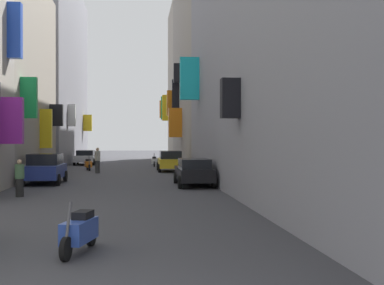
% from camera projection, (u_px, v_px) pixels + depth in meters
% --- Properties ---
extents(ground_plane, '(140.00, 140.00, 0.00)m').
position_uv_depth(ground_plane, '(120.00, 174.00, 35.58)').
color(ground_plane, '#38383D').
extents(building_left_mid_c, '(6.97, 23.96, 18.26)m').
position_uv_depth(building_left_mid_c, '(46.00, 72.00, 52.61)').
color(building_left_mid_c, gray).
rests_on(building_left_mid_c, ground).
extents(building_right_near, '(7.19, 31.27, 14.94)m').
position_uv_depth(building_right_near, '(300.00, 19.00, 22.08)').
color(building_right_near, gray).
rests_on(building_right_near, ground).
extents(building_right_mid_a, '(7.22, 19.30, 19.21)m').
position_uv_depth(building_right_mid_a, '(213.00, 59.00, 47.22)').
color(building_right_mid_a, gray).
rests_on(building_right_mid_a, ground).
extents(building_right_mid_b, '(7.20, 9.43, 17.60)m').
position_uv_depth(building_right_mid_b, '(196.00, 84.00, 61.50)').
color(building_right_mid_b, '#9E9384').
rests_on(building_right_mid_b, ground).
extents(parked_car_black, '(1.84, 4.38, 1.38)m').
position_uv_depth(parked_car_black, '(194.00, 171.00, 26.52)').
color(parked_car_black, black).
rests_on(parked_car_black, ground).
extents(parked_car_silver, '(1.88, 4.23, 1.33)m').
position_uv_depth(parked_car_silver, '(86.00, 157.00, 48.13)').
color(parked_car_silver, '#B7B7BC').
rests_on(parked_car_silver, ground).
extents(parked_car_yellow, '(1.86, 3.98, 1.51)m').
position_uv_depth(parked_car_yellow, '(170.00, 161.00, 38.21)').
color(parked_car_yellow, gold).
rests_on(parked_car_yellow, ground).
extents(parked_car_blue, '(1.98, 4.05, 1.59)m').
position_uv_depth(parked_car_blue, '(45.00, 168.00, 27.90)').
color(parked_car_blue, navy).
rests_on(parked_car_blue, ground).
extents(scooter_blue, '(0.72, 1.96, 1.13)m').
position_uv_depth(scooter_blue, '(80.00, 231.00, 10.94)').
color(scooter_blue, '#2D4CAD').
rests_on(scooter_blue, ground).
extents(scooter_silver, '(0.57, 1.76, 1.13)m').
position_uv_depth(scooter_silver, '(165.00, 161.00, 44.66)').
color(scooter_silver, '#ADADB2').
rests_on(scooter_silver, ground).
extents(scooter_orange, '(0.67, 1.94, 1.13)m').
position_uv_depth(scooter_orange, '(88.00, 164.00, 39.50)').
color(scooter_orange, orange).
rests_on(scooter_orange, ground).
extents(scooter_red, '(0.60, 1.86, 1.13)m').
position_uv_depth(scooter_red, '(60.00, 169.00, 33.08)').
color(scooter_red, red).
rests_on(scooter_red, ground).
extents(scooter_white, '(0.46, 1.78, 1.13)m').
position_uv_depth(scooter_white, '(154.00, 161.00, 45.10)').
color(scooter_white, silver).
rests_on(scooter_white, ground).
extents(pedestrian_crossing, '(0.50, 0.50, 1.54)m').
position_uv_depth(pedestrian_crossing, '(20.00, 178.00, 21.50)').
color(pedestrian_crossing, black).
rests_on(pedestrian_crossing, ground).
extents(pedestrian_near_left, '(0.51, 0.51, 1.77)m').
position_uv_depth(pedestrian_near_left, '(98.00, 160.00, 36.27)').
color(pedestrian_near_left, '#313131').
rests_on(pedestrian_near_left, ground).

